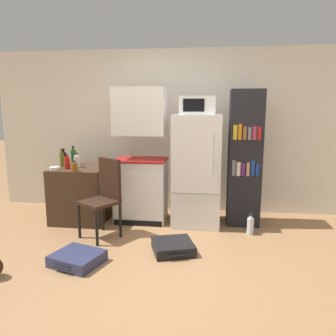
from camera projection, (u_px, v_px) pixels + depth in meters
name	position (u px, v px, depth m)	size (l,w,h in m)	color
ground_plane	(162.00, 265.00, 3.45)	(24.00, 24.00, 0.00)	#A3754C
wall_back	(193.00, 132.00, 5.14)	(6.40, 0.10, 2.51)	silver
side_table	(82.00, 194.00, 4.77)	(0.75, 0.72, 0.79)	#422D1E
kitchen_hutch	(141.00, 161.00, 4.67)	(0.73, 0.52, 1.90)	white
refrigerator	(197.00, 170.00, 4.54)	(0.65, 0.63, 1.54)	white
microwave	(198.00, 105.00, 4.37)	(0.47, 0.36, 0.24)	silver
bookshelf	(245.00, 159.00, 4.53)	(0.44, 0.40, 1.87)	black
bottle_wine_dark	(64.00, 158.00, 4.86)	(0.08, 0.08, 0.25)	black
bottle_olive_oil	(62.00, 159.00, 4.75)	(0.06, 0.06, 0.26)	#566619
bottle_amber_beer	(74.00, 167.00, 4.39)	(0.09, 0.09, 0.14)	brown
bottle_green_tall	(73.00, 156.00, 4.94)	(0.08, 0.08, 0.28)	#1E6028
bottle_milk_white	(77.00, 161.00, 4.68)	(0.08, 0.08, 0.21)	white
bottle_ketchup_red	(67.00, 163.00, 4.54)	(0.07, 0.07, 0.21)	#AD1914
bowl	(55.00, 168.00, 4.50)	(0.15, 0.15, 0.04)	silver
chair	(105.00, 192.00, 4.14)	(0.56, 0.56, 1.00)	black
suitcase_large_flat	(173.00, 247.00, 3.75)	(0.56, 0.56, 0.12)	black
suitcase_small_flat	(77.00, 258.00, 3.46)	(0.59, 0.55, 0.12)	navy
water_bottle_front	(250.00, 226.00, 4.26)	(0.09, 0.09, 0.28)	silver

